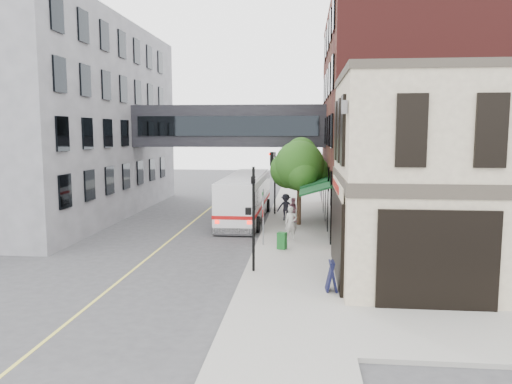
% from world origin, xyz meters
% --- Properties ---
extents(ground, '(120.00, 120.00, 0.00)m').
position_xyz_m(ground, '(0.00, 0.00, 0.00)').
color(ground, '#38383A').
rests_on(ground, ground).
extents(sidewalk_main, '(4.00, 60.00, 0.15)m').
position_xyz_m(sidewalk_main, '(2.00, 14.00, 0.07)').
color(sidewalk_main, gray).
rests_on(sidewalk_main, ground).
extents(corner_building, '(10.19, 8.12, 8.45)m').
position_xyz_m(corner_building, '(8.97, 2.00, 4.21)').
color(corner_building, tan).
rests_on(corner_building, ground).
extents(brick_building, '(13.76, 18.00, 14.00)m').
position_xyz_m(brick_building, '(9.98, 15.00, 6.99)').
color(brick_building, '#491916').
rests_on(brick_building, ground).
extents(opposite_building, '(14.00, 24.00, 14.00)m').
position_xyz_m(opposite_building, '(-17.00, 16.00, 7.00)').
color(opposite_building, slate).
rests_on(opposite_building, ground).
extents(skyway_bridge, '(14.00, 3.18, 3.00)m').
position_xyz_m(skyway_bridge, '(-3.00, 18.00, 6.50)').
color(skyway_bridge, black).
rests_on(skyway_bridge, ground).
extents(traffic_signal_near, '(0.44, 0.22, 4.60)m').
position_xyz_m(traffic_signal_near, '(0.37, 2.00, 2.98)').
color(traffic_signal_near, black).
rests_on(traffic_signal_near, sidewalk_main).
extents(traffic_signal_far, '(0.53, 0.28, 4.50)m').
position_xyz_m(traffic_signal_far, '(0.26, 17.00, 3.34)').
color(traffic_signal_far, black).
rests_on(traffic_signal_far, sidewalk_main).
extents(street_sign_pole, '(0.08, 0.75, 3.00)m').
position_xyz_m(street_sign_pole, '(0.39, 7.00, 1.93)').
color(street_sign_pole, gray).
rests_on(street_sign_pole, sidewalk_main).
extents(street_tree, '(3.80, 3.20, 5.60)m').
position_xyz_m(street_tree, '(2.19, 13.22, 3.91)').
color(street_tree, '#382619').
rests_on(street_tree, sidewalk_main).
extents(lane_marking, '(0.12, 40.00, 0.01)m').
position_xyz_m(lane_marking, '(-5.00, 10.00, 0.01)').
color(lane_marking, '#D8CC4C').
rests_on(lane_marking, ground).
extents(bus, '(2.82, 11.44, 3.08)m').
position_xyz_m(bus, '(-1.53, 15.08, 1.72)').
color(bus, white).
rests_on(bus, ground).
extents(pedestrian_a, '(0.75, 0.56, 1.87)m').
position_xyz_m(pedestrian_a, '(1.82, 8.38, 1.08)').
color(pedestrian_a, beige).
rests_on(pedestrian_a, sidewalk_main).
extents(pedestrian_b, '(0.92, 0.80, 1.63)m').
position_xyz_m(pedestrian_b, '(1.86, 13.73, 0.97)').
color(pedestrian_b, pink).
rests_on(pedestrian_b, sidewalk_main).
extents(pedestrian_c, '(1.17, 0.68, 1.79)m').
position_xyz_m(pedestrian_c, '(1.29, 14.46, 1.05)').
color(pedestrian_c, '#21212A').
rests_on(pedestrian_c, sidewalk_main).
extents(newspaper_box, '(0.53, 0.50, 0.86)m').
position_xyz_m(newspaper_box, '(1.43, 6.14, 0.58)').
color(newspaper_box, '#13571E').
rests_on(newspaper_box, sidewalk_main).
extents(sandwich_board, '(0.45, 0.66, 1.14)m').
position_xyz_m(sandwich_board, '(3.60, -0.39, 0.72)').
color(sandwich_board, black).
rests_on(sandwich_board, sidewalk_main).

